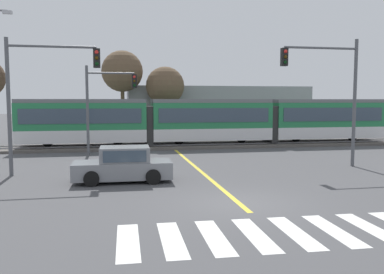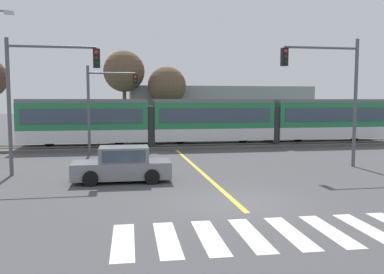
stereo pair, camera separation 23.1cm
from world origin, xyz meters
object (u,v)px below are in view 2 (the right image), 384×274
traffic_light_far_left (106,97)px  bare_tree_east (167,86)px  light_rail_tram (212,120)px  traffic_light_mid_left (40,84)px  sedan_crossing (122,165)px  traffic_light_mid_right (332,83)px  bare_tree_west (124,72)px

traffic_light_far_left → bare_tree_east: (4.90, 8.22, 0.98)m
light_rail_tram → traffic_light_mid_left: (-10.58, -10.32, 2.22)m
sedan_crossing → traffic_light_far_left: (-0.96, 9.21, 3.05)m
light_rail_tram → bare_tree_east: bare_tree_east is taller
traffic_light_mid_left → traffic_light_far_left: bearing=68.3°
sedan_crossing → traffic_light_mid_right: traffic_light_mid_right is taller
traffic_light_mid_left → bare_tree_east: size_ratio=0.99×
sedan_crossing → bare_tree_west: bearing=89.0°
traffic_light_far_left → bare_tree_east: bearing=59.2°
traffic_light_mid_right → bare_tree_east: traffic_light_mid_right is taller
bare_tree_west → traffic_light_far_left: bearing=-98.4°
sedan_crossing → bare_tree_east: bearing=77.3°
bare_tree_east → traffic_light_far_left: bearing=-120.8°
traffic_light_mid_left → bare_tree_west: bearing=75.5°
traffic_light_far_left → traffic_light_mid_left: 7.45m
light_rail_tram → traffic_light_mid_right: size_ratio=4.18×
sedan_crossing → traffic_light_far_left: bearing=96.0°
traffic_light_far_left → traffic_light_mid_left: traffic_light_mid_left is taller
traffic_light_mid_left → bare_tree_west: 16.10m
traffic_light_far_left → traffic_light_mid_left: bearing=-111.7°
light_rail_tram → bare_tree_east: (-2.93, 4.81, 2.69)m
traffic_light_far_left → bare_tree_west: bare_tree_west is taller
traffic_light_mid_right → bare_tree_west: (-10.49, 15.87, 1.54)m
traffic_light_mid_right → bare_tree_east: size_ratio=1.04×
bare_tree_east → sedan_crossing: bearing=-102.7°
sedan_crossing → traffic_light_far_left: size_ratio=0.74×
sedan_crossing → traffic_light_far_left: traffic_light_far_left is taller
light_rail_tram → traffic_light_far_left: size_ratio=4.89×
light_rail_tram → traffic_light_mid_left: traffic_light_mid_left is taller
light_rail_tram → sedan_crossing: 14.43m
sedan_crossing → bare_tree_west: bare_tree_west is taller
sedan_crossing → traffic_light_mid_left: traffic_light_mid_left is taller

